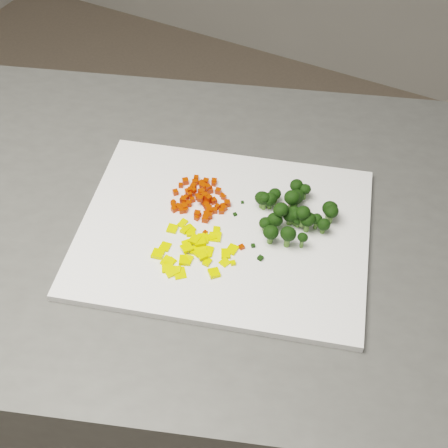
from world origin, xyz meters
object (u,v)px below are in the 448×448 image
at_px(counter_block, 224,368).
at_px(pepper_pile, 195,246).
at_px(carrot_pile, 200,194).
at_px(cutting_board, 224,231).
at_px(broccoli_pile, 295,210).

xyz_separation_m(counter_block, pepper_pile, (-0.00, -0.08, 0.47)).
bearing_deg(carrot_pile, pepper_pile, -65.77).
xyz_separation_m(cutting_board, pepper_pile, (-0.02, -0.05, 0.01)).
height_order(cutting_board, broccoli_pile, broccoli_pile).
bearing_deg(cutting_board, pepper_pile, -108.90).
bearing_deg(pepper_pile, cutting_board, 71.10).
bearing_deg(counter_block, carrot_pile, 169.17).
bearing_deg(broccoli_pile, pepper_pile, -132.64).
bearing_deg(broccoli_pile, carrot_pile, -171.26).
distance_m(counter_block, carrot_pile, 0.48).
xyz_separation_m(cutting_board, broccoli_pile, (0.08, 0.06, 0.03)).
bearing_deg(carrot_pile, counter_block, -10.83).
bearing_deg(cutting_board, broccoli_pile, 34.53).
xyz_separation_m(carrot_pile, broccoli_pile, (0.14, 0.02, 0.01)).
bearing_deg(broccoli_pile, cutting_board, -145.47).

